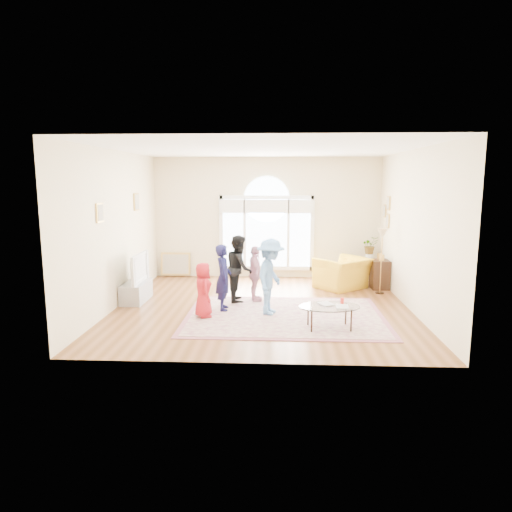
{
  "coord_description": "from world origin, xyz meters",
  "views": [
    {
      "loc": [
        0.33,
        -9.18,
        2.58
      ],
      "look_at": [
        -0.15,
        0.3,
        1.01
      ],
      "focal_mm": 32.0,
      "sensor_mm": 36.0,
      "label": 1
    }
  ],
  "objects_px": {
    "tv_console": "(136,292)",
    "armchair": "(342,273)",
    "television": "(136,268)",
    "coffee_table": "(329,307)",
    "area_rug": "(285,316)"
  },
  "relations": [
    {
      "from": "television",
      "to": "armchair",
      "type": "xyz_separation_m",
      "value": [
        4.62,
        1.44,
        -0.36
      ]
    },
    {
      "from": "coffee_table",
      "to": "area_rug",
      "type": "bearing_deg",
      "value": 130.5
    },
    {
      "from": "coffee_table",
      "to": "television",
      "type": "bearing_deg",
      "value": 151.35
    },
    {
      "from": "area_rug",
      "to": "armchair",
      "type": "xyz_separation_m",
      "value": [
        1.42,
        2.4,
        0.36
      ]
    },
    {
      "from": "area_rug",
      "to": "coffee_table",
      "type": "bearing_deg",
      "value": -44.1
    },
    {
      "from": "tv_console",
      "to": "coffee_table",
      "type": "distance_m",
      "value": 4.33
    },
    {
      "from": "television",
      "to": "coffee_table",
      "type": "distance_m",
      "value": 4.33
    },
    {
      "from": "armchair",
      "to": "television",
      "type": "bearing_deg",
      "value": -23.43
    },
    {
      "from": "television",
      "to": "tv_console",
      "type": "bearing_deg",
      "value": -180.0
    },
    {
      "from": "tv_console",
      "to": "armchair",
      "type": "height_order",
      "value": "armchair"
    },
    {
      "from": "area_rug",
      "to": "tv_console",
      "type": "distance_m",
      "value": 3.36
    },
    {
      "from": "area_rug",
      "to": "tv_console",
      "type": "height_order",
      "value": "tv_console"
    },
    {
      "from": "coffee_table",
      "to": "armchair",
      "type": "relative_size",
      "value": 0.99
    },
    {
      "from": "television",
      "to": "coffee_table",
      "type": "height_order",
      "value": "television"
    },
    {
      "from": "tv_console",
      "to": "armchair",
      "type": "bearing_deg",
      "value": 17.22
    }
  ]
}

